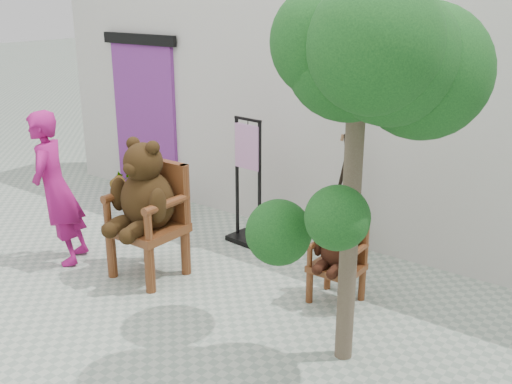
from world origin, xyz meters
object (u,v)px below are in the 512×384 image
person (56,189)px  tree (368,65)px  cafe_table (162,188)px  stool_bucket (344,204)px  chair_small (338,250)px  display_stand (248,195)px  chair_big (147,200)px

person → tree: bearing=58.3°
cafe_table → stool_bucket: bearing=8.7°
stool_bucket → tree: bearing=-58.9°
person → chair_small: bearing=75.6°
person → cafe_table: size_ratio=2.41×
person → display_stand: person is taller
person → display_stand: (1.34, 1.69, -0.26)m
person → tree: 3.89m
display_stand → stool_bucket: 1.17m
chair_small → person: bearing=-160.5°
chair_big → stool_bucket: size_ratio=1.03×
chair_big → stool_bucket: chair_big is taller
person → cafe_table: 1.62m
cafe_table → display_stand: size_ratio=0.47×
display_stand → person: bearing=-123.2°
chair_big → cafe_table: (-1.04, 1.23, -0.40)m
cafe_table → stool_bucket: 2.50m
tree → stool_bucket: bearing=121.1°
cafe_table → person: bearing=-90.3°
tree → cafe_table: bearing=158.0°
chair_big → cafe_table: size_ratio=2.12×
chair_big → tree: bearing=-4.8°
chair_small → tree: tree is taller
display_stand → stool_bucket: (1.14, 0.26, 0.06)m
chair_big → chair_small: bearing=20.1°
cafe_table → display_stand: bearing=4.9°
cafe_table → display_stand: (1.33, 0.11, 0.14)m
chair_small → tree: bearing=-54.4°
person → cafe_table: person is taller
chair_small → cafe_table: bearing=169.5°
chair_big → chair_small: chair_big is taller
display_stand → stool_bucket: display_stand is taller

